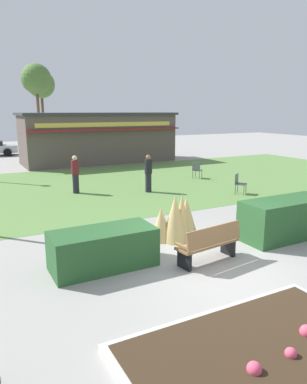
{
  "coord_description": "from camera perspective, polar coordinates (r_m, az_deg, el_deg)",
  "views": [
    {
      "loc": [
        -4.98,
        -6.58,
        3.61
      ],
      "look_at": [
        0.04,
        2.85,
        1.21
      ],
      "focal_mm": 33.99,
      "sensor_mm": 36.0,
      "label": 1
    }
  ],
  "objects": [
    {
      "name": "tree_right_bg",
      "position": [
        40.75,
        -17.23,
        15.74
      ],
      "size": [
        2.8,
        2.8,
        7.66
      ],
      "color": "brown",
      "rests_on": "ground_plane"
    },
    {
      "name": "ground_plane",
      "position": [
        9.0,
        8.51,
        -11.13
      ],
      "size": [
        80.0,
        80.0,
        0.0
      ],
      "primitive_type": "plane",
      "color": "#999691"
    },
    {
      "name": "food_kiosk",
      "position": [
        26.32,
        -8.6,
        8.46
      ],
      "size": [
        10.71,
        4.32,
        3.47
      ],
      "color": "#594C47",
      "rests_on": "ground_plane"
    },
    {
      "name": "cafe_chair_west",
      "position": [
        16.46,
        13.26,
        1.52
      ],
      "size": [
        0.61,
        0.61,
        0.89
      ],
      "color": "#4C5156",
      "rests_on": "ground_plane"
    },
    {
      "name": "person_standing",
      "position": [
        16.47,
        -12.16,
        2.76
      ],
      "size": [
        0.34,
        0.34,
        1.69
      ],
      "rotation": [
        0.0,
        0.0,
        4.82
      ],
      "color": "#23232D",
      "rests_on": "ground_plane"
    },
    {
      "name": "tree_left_bg",
      "position": [
        37.43,
        -17.92,
        16.44
      ],
      "size": [
        2.8,
        2.8,
        7.93
      ],
      "color": "brown",
      "rests_on": "ground_plane"
    },
    {
      "name": "hedge_left",
      "position": [
        8.66,
        -7.88,
        -8.8
      ],
      "size": [
        2.43,
        1.1,
        0.92
      ],
      "primitive_type": "cube",
      "color": "#28562B",
      "rests_on": "ground_plane"
    },
    {
      "name": "lawn_patch",
      "position": [
        17.77,
        -11.15,
        0.71
      ],
      "size": [
        36.0,
        12.0,
        0.01
      ],
      "primitive_type": "cube",
      "color": "#5B8442",
      "rests_on": "ground_plane"
    },
    {
      "name": "hedge_right",
      "position": [
        11.18,
        20.08,
        -3.93
      ],
      "size": [
        2.78,
        1.1,
        1.14
      ],
      "primitive_type": "cube",
      "color": "#28562B",
      "rests_on": "ground_plane"
    },
    {
      "name": "ornamental_grass_behind_left",
      "position": [
        10.3,
        1.21,
        -5.02
      ],
      "size": [
        0.66,
        0.66,
        0.97
      ],
      "primitive_type": "cone",
      "color": "tan",
      "rests_on": "ground_plane"
    },
    {
      "name": "parked_car_east_slot",
      "position": [
        35.04,
        -6.07,
        7.73
      ],
      "size": [
        4.29,
        2.22,
        1.2
      ],
      "color": "black",
      "rests_on": "ground_plane"
    },
    {
      "name": "ornamental_grass_behind_far",
      "position": [
        10.67,
        5.13,
        -3.88
      ],
      "size": [
        0.73,
        0.73,
        1.17
      ],
      "primitive_type": "cone",
      "color": "tan",
      "rests_on": "ground_plane"
    },
    {
      "name": "person_strolling",
      "position": [
        16.33,
        -0.81,
        2.96
      ],
      "size": [
        0.34,
        0.34,
        1.69
      ],
      "rotation": [
        0.0,
        0.0,
        4.38
      ],
      "color": "#23232D",
      "rests_on": "ground_plane"
    },
    {
      "name": "ornamental_grass_behind_center",
      "position": [
        10.33,
        4.46,
        -3.87
      ],
      "size": [
        0.55,
        0.55,
        1.36
      ],
      "primitive_type": "cone",
      "color": "tan",
      "rests_on": "ground_plane"
    },
    {
      "name": "ornamental_grass_behind_right",
      "position": [
        10.21,
        3.38,
        -4.14
      ],
      "size": [
        0.75,
        0.75,
        1.33
      ],
      "primitive_type": "cone",
      "color": "tan",
      "rests_on": "ground_plane"
    },
    {
      "name": "park_bench",
      "position": [
        8.95,
        8.78,
        -7.98
      ],
      "size": [
        1.75,
        0.74,
        0.95
      ],
      "color": "olive",
      "rests_on": "ground_plane"
    },
    {
      "name": "trash_bin",
      "position": [
        11.26,
        20.03,
        -4.46
      ],
      "size": [
        0.52,
        0.52,
        0.89
      ],
      "primitive_type": "cylinder",
      "color": "#2D4233",
      "rests_on": "ground_plane"
    },
    {
      "name": "flower_bed",
      "position": [
        6.11,
        17.0,
        -23.17
      ],
      "size": [
        4.23,
        2.59,
        0.31
      ],
      "color": "beige",
      "rests_on": "ground_plane"
    },
    {
      "name": "parked_car_center_slot",
      "position": [
        33.24,
        -16.02,
        7.05
      ],
      "size": [
        4.21,
        2.07,
        1.2
      ],
      "color": "silver",
      "rests_on": "ground_plane"
    },
    {
      "name": "cafe_chair_east",
      "position": [
        19.81,
        6.81,
        3.61
      ],
      "size": [
        0.61,
        0.61,
        0.89
      ],
      "color": "#4C5156",
      "rests_on": "ground_plane"
    }
  ]
}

